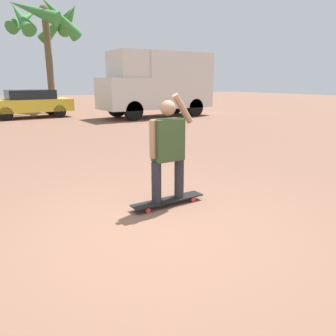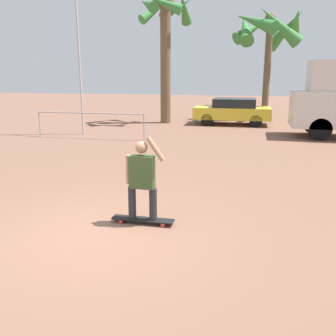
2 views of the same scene
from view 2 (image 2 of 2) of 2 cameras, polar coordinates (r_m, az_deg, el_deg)
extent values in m
plane|color=brown|center=(6.58, -10.37, -9.91)|extent=(80.00, 80.00, 0.00)
cube|color=black|center=(6.90, -3.86, -7.78)|extent=(1.15, 0.23, 0.02)
cylinder|color=red|center=(6.95, -7.22, -8.09)|extent=(0.07, 0.03, 0.07)
cylinder|color=red|center=(7.11, -6.72, -7.54)|extent=(0.07, 0.03, 0.07)
cylinder|color=red|center=(6.74, -0.81, -8.71)|extent=(0.07, 0.03, 0.07)
cylinder|color=red|center=(6.90, -0.45, -8.12)|extent=(0.07, 0.03, 0.07)
cylinder|color=#28282D|center=(6.85, -5.49, -5.27)|extent=(0.14, 0.14, 0.59)
cylinder|color=#28282D|center=(6.74, -2.29, -5.53)|extent=(0.14, 0.14, 0.59)
cube|color=#384C28|center=(6.61, -3.98, -0.59)|extent=(0.44, 0.22, 0.59)
sphere|color=#A37556|center=(6.51, -4.05, 3.15)|extent=(0.21, 0.21, 0.21)
cylinder|color=#A37556|center=(6.68, -6.04, -0.20)|extent=(0.09, 0.09, 0.52)
cylinder|color=#A37556|center=(6.45, -1.93, 2.92)|extent=(0.34, 0.09, 0.44)
cylinder|color=black|center=(16.35, 22.18, 5.49)|extent=(0.90, 0.28, 0.90)
cylinder|color=black|center=(18.12, 21.28, 6.35)|extent=(0.90, 0.28, 0.90)
cube|color=silver|center=(17.14, 21.65, 8.40)|extent=(2.02, 2.09, 1.48)
cube|color=black|center=(17.06, 20.39, 9.48)|extent=(0.04, 1.78, 0.74)
cube|color=silver|center=(17.13, 23.10, 12.82)|extent=(1.41, 1.93, 1.24)
cylinder|color=black|center=(19.42, 5.97, 7.31)|extent=(0.63, 0.22, 0.63)
cylinder|color=black|center=(21.08, 6.51, 7.85)|extent=(0.63, 0.22, 0.63)
cylinder|color=black|center=(19.30, 13.24, 6.97)|extent=(0.63, 0.22, 0.63)
cylinder|color=black|center=(20.97, 13.21, 7.53)|extent=(0.63, 0.22, 0.63)
cube|color=gold|center=(20.12, 9.77, 8.29)|extent=(3.94, 1.90, 0.60)
cube|color=black|center=(20.07, 10.11, 9.76)|extent=(2.17, 1.67, 0.45)
cylinder|color=brown|center=(22.18, 14.86, 14.09)|extent=(0.37, 0.37, 5.48)
sphere|color=brown|center=(22.36, 15.34, 21.12)|extent=(0.60, 0.60, 0.60)
cone|color=#387F38|center=(22.39, 18.86, 20.06)|extent=(0.76, 2.71, 1.72)
cone|color=#387F38|center=(23.30, 17.48, 19.42)|extent=(2.33, 2.24, 2.26)
cone|color=#387F38|center=(23.27, 12.85, 20.05)|extent=(2.47, 2.35, 1.89)
cone|color=#387F38|center=(22.11, 11.69, 20.19)|extent=(1.11, 2.64, 2.14)
cone|color=#387F38|center=(21.29, 13.06, 20.92)|extent=(2.60, 2.27, 1.55)
cone|color=#387F38|center=(21.08, 16.62, 20.13)|extent=(2.63, 1.51, 2.21)
cylinder|color=brown|center=(20.47, -0.39, 15.49)|extent=(0.54, 0.54, 6.15)
sphere|color=brown|center=(20.76, -0.40, 24.01)|extent=(0.87, 0.87, 0.87)
cone|color=#387F38|center=(20.51, 2.46, 23.16)|extent=(0.56, 1.90, 1.57)
cone|color=#387F38|center=(21.51, 1.24, 23.10)|extent=(2.06, 1.28, 1.21)
cone|color=#387F38|center=(21.49, -2.07, 22.84)|extent=(1.67, 1.82, 1.49)
cone|color=#387F38|center=(20.41, -3.18, 23.67)|extent=(1.56, 1.98, 1.08)
cone|color=#387F38|center=(19.78, -0.83, 23.87)|extent=(2.04, 0.71, 1.21)
cylinder|color=#B7B7BC|center=(17.02, -13.40, 16.49)|extent=(0.09, 0.09, 6.83)
cylinder|color=#99999E|center=(15.84, -11.87, 8.18)|extent=(4.64, 0.05, 0.05)
cylinder|color=#99999E|center=(16.98, -18.98, 6.32)|extent=(0.04, 0.04, 1.05)
cylinder|color=#99999E|center=(15.10, -3.68, 6.16)|extent=(0.04, 0.04, 1.05)
camera|label=1|loc=(5.00, -47.91, -0.91)|focal=35.00mm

